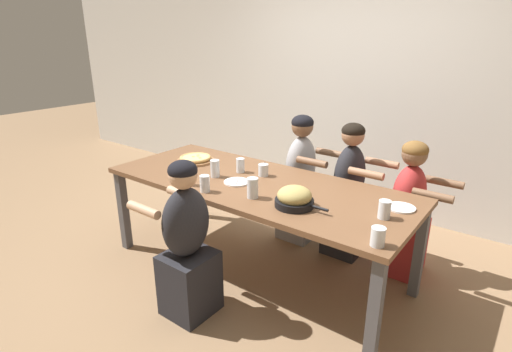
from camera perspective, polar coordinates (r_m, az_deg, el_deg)
The scene contains 19 objects.
ground_plane at distance 3.46m, azimuth 0.00°, elevation -13.01°, with size 18.00×18.00×0.00m, color #896B4C.
restaurant_back_panel at distance 4.47m, azimuth 14.39°, elevation 15.64°, with size 10.00×0.06×3.20m, color silver.
dining_table at distance 3.14m, azimuth 0.00°, elevation -2.07°, with size 2.46×0.98×0.78m.
pizza_board_main at distance 3.65m, azimuth -8.65°, elevation 2.44°, with size 0.33×0.33×0.05m.
skillet_bowl at distance 2.67m, azimuth 5.53°, elevation -3.14°, with size 0.38×0.26×0.14m.
empty_plate_a at distance 3.10m, azimuth -2.76°, elevation -0.85°, with size 0.20×0.20×0.02m.
empty_plate_b at distance 2.81m, azimuth 20.03°, elevation -4.27°, with size 0.19×0.19×0.02m.
cocktail_glass_blue at distance 3.24m, azimuth 1.06°, elevation 0.78°, with size 0.08×0.08×0.12m.
drinking_glass_a at distance 3.32m, azimuth -2.24°, elevation 1.45°, with size 0.07×0.07×0.12m.
drinking_glass_b at distance 2.62m, azimuth 17.86°, elevation -4.72°, with size 0.08×0.08×0.12m.
drinking_glass_c at distance 3.07m, azimuth -9.70°, elevation -0.23°, with size 0.06×0.06×0.12m.
drinking_glass_d at distance 2.29m, azimuth 17.01°, elevation -8.42°, with size 0.08×0.08×0.11m.
drinking_glass_e at distance 2.79m, azimuth -0.49°, elevation -1.72°, with size 0.08×0.08×0.15m.
drinking_glass_f at distance 2.93m, azimuth -7.32°, elevation -1.23°, with size 0.07×0.07×0.12m.
drinking_glass_g at distance 3.22m, azimuth -5.88°, elevation 0.98°, with size 0.07×0.07×0.14m.
diner_far_midright at distance 3.56m, azimuth 13.06°, elevation -2.78°, with size 0.51×0.40×1.18m.
diner_near_center at distance 2.77m, azimuth -9.81°, elevation -9.95°, with size 0.51×0.40×1.12m.
diner_far_right at distance 3.42m, azimuth 20.75°, elevation -5.14°, with size 0.51×0.40×1.11m.
diner_far_center at distance 3.75m, azimuth 6.38°, elevation -1.02°, with size 0.51×0.40×1.19m.
Camera 1 is at (1.76, -2.32, 1.87)m, focal length 28.00 mm.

